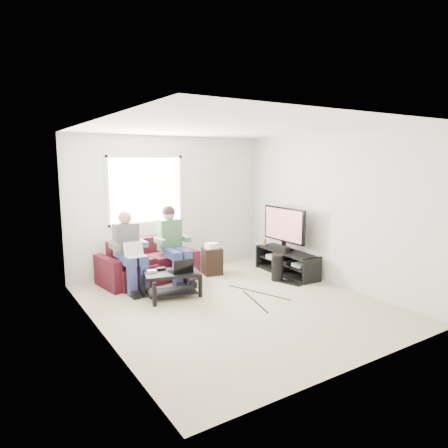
{
  "coord_description": "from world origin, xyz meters",
  "views": [
    {
      "loc": [
        -3.24,
        -4.78,
        2.15
      ],
      "look_at": [
        0.18,
        0.6,
        1.12
      ],
      "focal_mm": 32.0,
      "sensor_mm": 36.0,
      "label": 1
    }
  ],
  "objects_px": {
    "tv": "(284,226)",
    "end_table": "(212,260)",
    "coffee_table": "(172,279)",
    "subwoofer": "(277,268)",
    "tv_stand": "(287,264)",
    "sofa": "(147,265)"
  },
  "relations": [
    {
      "from": "tv",
      "to": "subwoofer",
      "type": "bearing_deg",
      "value": -142.64
    },
    {
      "from": "coffee_table",
      "to": "subwoofer",
      "type": "distance_m",
      "value": 1.99
    },
    {
      "from": "coffee_table",
      "to": "tv_stand",
      "type": "relative_size",
      "value": 0.66
    },
    {
      "from": "sofa",
      "to": "subwoofer",
      "type": "relative_size",
      "value": 3.59
    },
    {
      "from": "tv_stand",
      "to": "end_table",
      "type": "relative_size",
      "value": 2.35
    },
    {
      "from": "sofa",
      "to": "tv",
      "type": "height_order",
      "value": "tv"
    },
    {
      "from": "tv_stand",
      "to": "tv",
      "type": "xyz_separation_m",
      "value": [
        -0.0,
        0.1,
        0.71
      ]
    },
    {
      "from": "sofa",
      "to": "end_table",
      "type": "bearing_deg",
      "value": -11.26
    },
    {
      "from": "subwoofer",
      "to": "end_table",
      "type": "relative_size",
      "value": 0.79
    },
    {
      "from": "end_table",
      "to": "tv",
      "type": "bearing_deg",
      "value": -29.75
    },
    {
      "from": "tv_stand",
      "to": "end_table",
      "type": "height_order",
      "value": "end_table"
    },
    {
      "from": "subwoofer",
      "to": "tv_stand",
      "type": "bearing_deg",
      "value": 27.15
    },
    {
      "from": "subwoofer",
      "to": "tv",
      "type": "bearing_deg",
      "value": 37.36
    },
    {
      "from": "sofa",
      "to": "end_table",
      "type": "distance_m",
      "value": 1.23
    },
    {
      "from": "tv",
      "to": "end_table",
      "type": "bearing_deg",
      "value": 150.25
    },
    {
      "from": "tv",
      "to": "end_table",
      "type": "xyz_separation_m",
      "value": [
        -1.18,
        0.68,
        -0.65
      ]
    },
    {
      "from": "sofa",
      "to": "tv",
      "type": "distance_m",
      "value": 2.64
    },
    {
      "from": "tv_stand",
      "to": "tv",
      "type": "height_order",
      "value": "tv"
    },
    {
      "from": "tv_stand",
      "to": "subwoofer",
      "type": "distance_m",
      "value": 0.46
    },
    {
      "from": "sofa",
      "to": "tv_stand",
      "type": "relative_size",
      "value": 1.21
    },
    {
      "from": "coffee_table",
      "to": "subwoofer",
      "type": "height_order",
      "value": "subwoofer"
    },
    {
      "from": "sofa",
      "to": "subwoofer",
      "type": "bearing_deg",
      "value": -31.69
    }
  ]
}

